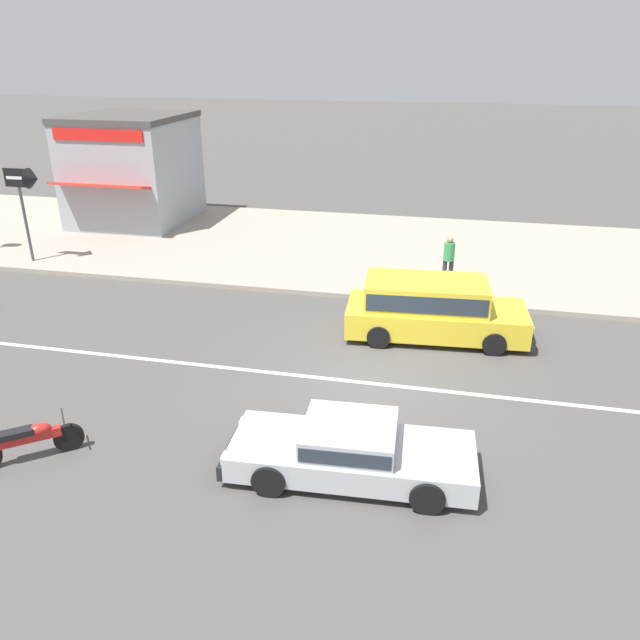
% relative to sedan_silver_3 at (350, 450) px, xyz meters
% --- Properties ---
extents(ground_plane, '(160.00, 160.00, 0.00)m').
position_rel_sedan_silver_3_xyz_m(ground_plane, '(-0.05, 3.39, -0.53)').
color(ground_plane, '#4C4947').
extents(lane_centre_stripe, '(50.40, 0.14, 0.01)m').
position_rel_sedan_silver_3_xyz_m(lane_centre_stripe, '(-0.05, 3.39, -0.53)').
color(lane_centre_stripe, silver).
rests_on(lane_centre_stripe, ground).
extents(kerb_strip, '(68.00, 10.00, 0.15)m').
position_rel_sedan_silver_3_xyz_m(kerb_strip, '(-0.05, 13.45, -0.46)').
color(kerb_strip, '#9E9384').
rests_on(kerb_strip, ground).
extents(sedan_silver_3, '(4.53, 1.94, 1.06)m').
position_rel_sedan_silver_3_xyz_m(sedan_silver_3, '(0.00, 0.00, 0.00)').
color(sedan_silver_3, '#B7BABF').
rests_on(sedan_silver_3, ground).
extents(minivan_yellow_4, '(4.89, 2.25, 1.56)m').
position_rel_sedan_silver_3_xyz_m(minivan_yellow_4, '(1.07, 6.29, 0.31)').
color(minivan_yellow_4, yellow).
rests_on(minivan_yellow_4, ground).
extents(motorcycle_0, '(1.62, 1.31, 0.80)m').
position_rel_sedan_silver_3_xyz_m(motorcycle_0, '(-5.92, -0.85, -0.11)').
color(motorcycle_0, black).
rests_on(motorcycle_0, ground).
extents(arrow_signboard, '(1.27, 0.68, 3.27)m').
position_rel_sedan_silver_3_xyz_m(arrow_signboard, '(-12.58, 9.24, 2.36)').
color(arrow_signboard, '#4C4C51').
rests_on(arrow_signboard, kerb_strip).
extents(pedestrian_mid_kerb, '(0.34, 0.34, 1.55)m').
position_rel_sedan_silver_3_xyz_m(pedestrian_mid_kerb, '(1.38, 10.12, 0.51)').
color(pedestrian_mid_kerb, '#333338').
rests_on(pedestrian_mid_kerb, kerb_strip).
extents(shopfront_mid_block, '(4.50, 5.58, 4.44)m').
position_rel_sedan_silver_3_xyz_m(shopfront_mid_block, '(-12.05, 15.25, 1.84)').
color(shopfront_mid_block, '#999EA8').
rests_on(shopfront_mid_block, kerb_strip).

